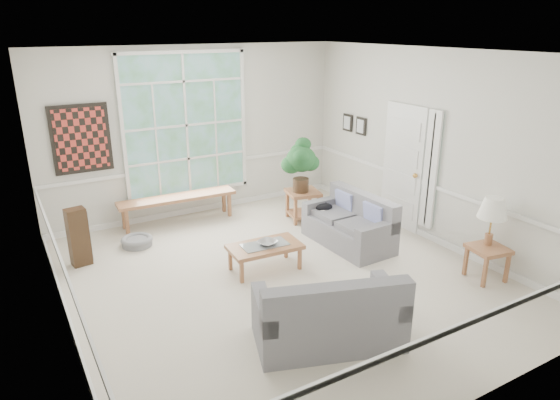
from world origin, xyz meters
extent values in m
cube|color=beige|center=(0.00, 0.00, -0.01)|extent=(5.50, 6.00, 0.01)
cube|color=white|center=(0.00, 0.00, 3.00)|extent=(5.50, 6.00, 0.02)
cube|color=silver|center=(0.00, 3.00, 1.50)|extent=(5.50, 0.02, 3.00)
cube|color=silver|center=(0.00, -3.00, 1.50)|extent=(5.50, 0.02, 3.00)
cube|color=silver|center=(-2.75, 0.00, 1.50)|extent=(0.02, 6.00, 3.00)
cube|color=silver|center=(2.75, 0.00, 1.50)|extent=(0.02, 6.00, 3.00)
cube|color=white|center=(-0.20, 2.96, 1.65)|extent=(2.30, 0.08, 2.40)
cube|color=white|center=(2.71, 0.60, 1.05)|extent=(0.08, 0.90, 2.10)
cube|color=white|center=(2.71, -0.03, 1.15)|extent=(0.08, 0.26, 1.90)
cube|color=maroon|center=(-1.95, 2.95, 1.60)|extent=(0.90, 0.06, 1.10)
cube|color=black|center=(2.71, 1.75, 1.55)|extent=(0.04, 0.26, 0.32)
cube|color=black|center=(2.71, 2.15, 1.55)|extent=(0.04, 0.26, 0.32)
cube|color=slate|center=(1.47, 0.40, 0.40)|extent=(0.82, 1.51, 0.81)
cube|color=slate|center=(-0.30, -1.54, 0.43)|extent=(1.75, 1.28, 0.85)
cube|color=#9A623E|center=(-0.09, 0.30, 0.19)|extent=(1.05, 0.62, 0.38)
imported|color=gray|center=(-0.06, 0.28, 0.42)|extent=(0.41, 0.41, 0.08)
cube|color=#9A623E|center=(-0.55, 2.65, 0.24)|extent=(2.07, 0.49, 0.48)
cube|color=#9A623E|center=(1.42, 1.66, 0.27)|extent=(0.64, 0.64, 0.54)
cube|color=#9A623E|center=(2.40, -1.46, 0.24)|extent=(0.54, 0.54, 0.48)
cylinder|color=slate|center=(-1.46, 2.03, 0.07)|extent=(0.50, 0.50, 0.14)
cube|color=#362415|center=(-2.33, 1.79, 0.43)|extent=(0.29, 0.24, 0.86)
ellipsoid|color=black|center=(1.36, 0.93, 0.48)|extent=(0.35, 0.29, 0.14)
camera|label=1|loc=(-3.12, -5.35, 3.32)|focal=32.00mm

